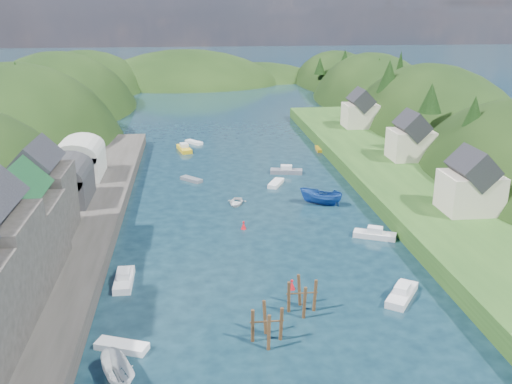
{
  "coord_description": "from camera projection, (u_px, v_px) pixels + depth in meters",
  "views": [
    {
      "loc": [
        -8.13,
        -43.84,
        28.07
      ],
      "look_at": [
        0.0,
        28.0,
        4.0
      ],
      "focal_mm": 40.0,
      "sensor_mm": 36.0,
      "label": 1
    }
  ],
  "objects": [
    {
      "name": "boat_sheds",
      "position": [
        71.0,
        167.0,
        83.4
      ],
      "size": [
        7.0,
        21.0,
        7.5
      ],
      "color": "#2D2D30",
      "rests_on": "quay_left"
    },
    {
      "name": "terrace_right",
      "position": [
        403.0,
        180.0,
        91.07
      ],
      "size": [
        16.0,
        120.0,
        2.4
      ],
      "primitive_type": "cube",
      "color": "#234719",
      "rests_on": "ground"
    },
    {
      "name": "ground",
      "position": [
        242.0,
        174.0,
        98.21
      ],
      "size": [
        600.0,
        600.0,
        0.0
      ],
      "primitive_type": "plane",
      "color": "black",
      "rests_on": "ground"
    },
    {
      "name": "hill_trees",
      "position": [
        240.0,
        96.0,
        108.68
      ],
      "size": [
        91.59,
        151.52,
        11.98
      ],
      "color": "black",
      "rests_on": "ground"
    },
    {
      "name": "far_hills",
      "position": [
        216.0,
        109.0,
        218.66
      ],
      "size": [
        103.0,
        68.0,
        44.0
      ],
      "color": "black",
      "rests_on": "ground"
    },
    {
      "name": "piling_cluster_near",
      "position": [
        267.0,
        327.0,
        49.35
      ],
      "size": [
        2.98,
        2.8,
        3.81
      ],
      "color": "#382314",
      "rests_on": "ground"
    },
    {
      "name": "quayside_buildings",
      "position": [
        0.0,
        244.0,
        52.08
      ],
      "size": [
        8.0,
        35.84,
        12.9
      ],
      "color": "#2D2B28",
      "rests_on": "quay_left"
    },
    {
      "name": "moored_boats",
      "position": [
        265.0,
        231.0,
        71.97
      ],
      "size": [
        35.03,
        89.03,
        2.45
      ],
      "color": "white",
      "rests_on": "ground"
    },
    {
      "name": "piling_cluster_far",
      "position": [
        302.0,
        299.0,
        54.12
      ],
      "size": [
        3.01,
        2.83,
        3.83
      ],
      "color": "#382314",
      "rests_on": "ground"
    },
    {
      "name": "right_bank_cottages",
      "position": [
        405.0,
        139.0,
        97.78
      ],
      "size": [
        9.0,
        59.24,
        8.41
      ],
      "color": "beige",
      "rests_on": "terrace_right"
    },
    {
      "name": "channel_buoy_near",
      "position": [
        292.0,
        285.0,
        58.59
      ],
      "size": [
        0.7,
        0.7,
        1.1
      ],
      "color": "#B60E16",
      "rests_on": "ground"
    },
    {
      "name": "hillside_left",
      "position": [
        18.0,
        184.0,
        119.51
      ],
      "size": [
        44.0,
        245.56,
        52.0
      ],
      "color": "black",
      "rests_on": "ground"
    },
    {
      "name": "hillside_right",
      "position": [
        430.0,
        168.0,
        128.92
      ],
      "size": [
        36.0,
        245.56,
        48.0
      ],
      "color": "black",
      "rests_on": "ground"
    },
    {
      "name": "channel_buoy_far",
      "position": [
        244.0,
        226.0,
        74.2
      ],
      "size": [
        0.7,
        0.7,
        1.1
      ],
      "color": "#B60E16",
      "rests_on": "ground"
    },
    {
      "name": "quay_left",
      "position": [
        61.0,
        245.0,
        67.05
      ],
      "size": [
        12.0,
        110.0,
        2.0
      ],
      "primitive_type": "cube",
      "color": "#2D2B28",
      "rests_on": "ground"
    }
  ]
}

